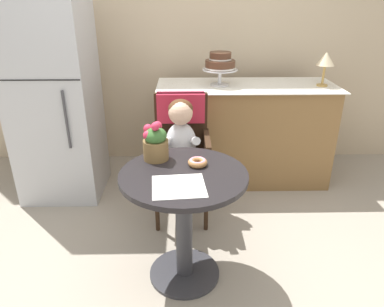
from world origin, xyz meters
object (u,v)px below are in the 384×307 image
(donut_front, at_px, (198,162))
(tiered_cake_stand, at_px, (220,64))
(cafe_table, at_px, (184,205))
(wicker_chair, at_px, (181,137))
(flower_vase, at_px, (155,142))
(seated_child, at_px, (181,140))
(refrigerator, at_px, (55,98))
(table_lamp, at_px, (326,60))

(donut_front, distance_m, tiered_cake_stand, 1.27)
(cafe_table, height_order, tiered_cake_stand, tiered_cake_stand)
(wicker_chair, xyz_separation_m, flower_vase, (-0.15, -0.56, 0.19))
(seated_child, distance_m, tiered_cake_stand, 0.88)
(donut_front, xyz_separation_m, refrigerator, (-1.13, 1.01, 0.11))
(donut_front, relative_size, flower_vase, 0.47)
(cafe_table, height_order, table_lamp, table_lamp)
(refrigerator, bearing_deg, flower_vase, -45.89)
(seated_child, xyz_separation_m, refrigerator, (-1.03, 0.51, 0.17))
(table_lamp, bearing_deg, seated_child, -151.14)
(seated_child, height_order, refrigerator, refrigerator)
(table_lamp, bearing_deg, tiered_cake_stand, 177.03)
(table_lamp, height_order, refrigerator, refrigerator)
(cafe_table, height_order, refrigerator, refrigerator)
(wicker_chair, xyz_separation_m, tiered_cake_stand, (0.33, 0.56, 0.44))
(flower_vase, distance_m, table_lamp, 1.75)
(donut_front, bearing_deg, seated_child, 101.53)
(seated_child, relative_size, refrigerator, 0.43)
(wicker_chair, xyz_separation_m, refrigerator, (-1.03, 0.36, 0.21))
(cafe_table, xyz_separation_m, table_lamp, (1.19, 1.25, 0.61))
(wicker_chair, relative_size, table_lamp, 3.35)
(seated_child, bearing_deg, donut_front, -78.47)
(refrigerator, bearing_deg, seated_child, -26.42)
(seated_child, relative_size, table_lamp, 2.55)
(seated_child, xyz_separation_m, table_lamp, (1.21, 0.67, 0.44))
(cafe_table, bearing_deg, seated_child, 91.94)
(cafe_table, height_order, flower_vase, flower_vase)
(wicker_chair, relative_size, seated_child, 1.31)
(tiered_cake_stand, relative_size, refrigerator, 0.18)
(cafe_table, xyz_separation_m, refrigerator, (-1.05, 1.10, 0.34))
(donut_front, xyz_separation_m, tiered_cake_stand, (0.23, 1.21, 0.34))
(tiered_cake_stand, distance_m, refrigerator, 1.40)
(flower_vase, xyz_separation_m, table_lamp, (1.35, 1.07, 0.29))
(cafe_table, xyz_separation_m, flower_vase, (-0.17, 0.19, 0.32))
(donut_front, relative_size, tiered_cake_stand, 0.37)
(wicker_chair, distance_m, seated_child, 0.16)
(seated_child, distance_m, refrigerator, 1.16)
(wicker_chair, bearing_deg, flower_vase, -98.01)
(seated_child, bearing_deg, tiered_cake_stand, 65.05)
(tiered_cake_stand, bearing_deg, wicker_chair, -120.77)
(seated_child, distance_m, donut_front, 0.51)
(tiered_cake_stand, bearing_deg, refrigerator, -171.64)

